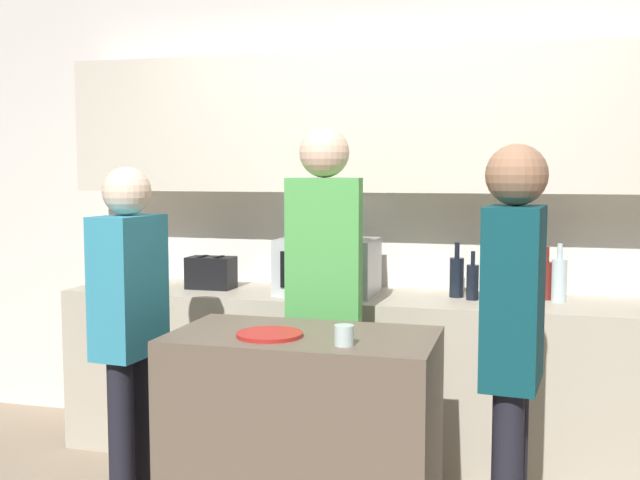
% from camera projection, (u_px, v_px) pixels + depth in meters
% --- Properties ---
extents(back_wall, '(6.40, 0.40, 2.70)m').
position_uv_depth(back_wall, '(400.00, 176.00, 4.18)').
color(back_wall, silver).
rests_on(back_wall, ground_plane).
extents(back_counter, '(3.60, 0.62, 0.90)m').
position_uv_depth(back_counter, '(390.00, 379.00, 4.02)').
color(back_counter, '#B7AD99').
rests_on(back_counter, ground_plane).
extents(kitchen_island, '(1.05, 0.59, 0.92)m').
position_uv_depth(kitchen_island, '(303.00, 447.00, 3.00)').
color(kitchen_island, brown).
rests_on(kitchen_island, ground_plane).
extents(microwave, '(0.52, 0.39, 0.30)m').
position_uv_depth(microwave, '(328.00, 266.00, 4.05)').
color(microwave, '#B7BABC').
rests_on(microwave, back_counter).
extents(toaster, '(0.26, 0.16, 0.18)m').
position_uv_depth(toaster, '(211.00, 273.00, 4.24)').
color(toaster, black).
rests_on(toaster, back_counter).
extents(bottle_0, '(0.08, 0.08, 0.29)m').
position_uv_depth(bottle_0, '(457.00, 276.00, 3.94)').
color(bottle_0, black).
rests_on(bottle_0, back_counter).
extents(bottle_1, '(0.06, 0.06, 0.25)m').
position_uv_depth(bottle_1, '(473.00, 281.00, 3.86)').
color(bottle_1, black).
rests_on(bottle_1, back_counter).
extents(bottle_2, '(0.08, 0.08, 0.32)m').
position_uv_depth(bottle_2, '(489.00, 280.00, 3.75)').
color(bottle_2, maroon).
rests_on(bottle_2, back_counter).
extents(bottle_3, '(0.08, 0.08, 0.29)m').
position_uv_depth(bottle_3, '(512.00, 277.00, 3.90)').
color(bottle_3, '#194723').
rests_on(bottle_3, back_counter).
extents(bottle_4, '(0.07, 0.07, 0.33)m').
position_uv_depth(bottle_4, '(527.00, 277.00, 3.80)').
color(bottle_4, silver).
rests_on(bottle_4, back_counter).
extents(bottle_5, '(0.07, 0.07, 0.27)m').
position_uv_depth(bottle_5, '(546.00, 279.00, 3.87)').
color(bottle_5, maroon).
rests_on(bottle_5, back_counter).
extents(bottle_6, '(0.08, 0.08, 0.30)m').
position_uv_depth(bottle_6, '(559.00, 280.00, 3.80)').
color(bottle_6, silver).
rests_on(bottle_6, back_counter).
extents(plate_on_island, '(0.26, 0.26, 0.01)m').
position_uv_depth(plate_on_island, '(270.00, 334.00, 2.90)').
color(plate_on_island, red).
rests_on(plate_on_island, kitchen_island).
extents(cup_0, '(0.07, 0.07, 0.08)m').
position_uv_depth(cup_0, '(344.00, 335.00, 2.75)').
color(cup_0, silver).
rests_on(cup_0, kitchen_island).
extents(person_left, '(0.22, 0.36, 1.66)m').
position_uv_depth(person_left, '(513.00, 333.00, 2.66)').
color(person_left, black).
rests_on(person_left, ground_plane).
extents(person_center, '(0.36, 0.23, 1.76)m').
position_uv_depth(person_center, '(324.00, 279.00, 3.49)').
color(person_center, black).
rests_on(person_center, ground_plane).
extents(person_right, '(0.22, 0.35, 1.58)m').
position_uv_depth(person_right, '(130.00, 317.00, 3.23)').
color(person_right, black).
rests_on(person_right, ground_plane).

